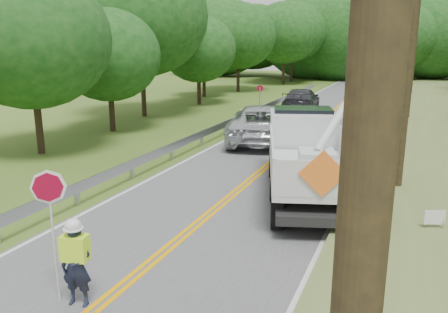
% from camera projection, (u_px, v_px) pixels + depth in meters
% --- Properties ---
extents(ground, '(140.00, 140.00, 0.00)m').
position_uv_depth(ground, '(108.00, 299.00, 8.96)').
color(ground, '#39521B').
rests_on(ground, ground).
extents(road, '(7.20, 96.00, 0.03)m').
position_uv_depth(road, '(288.00, 148.00, 21.49)').
color(road, '#505052').
rests_on(road, ground).
extents(guardrail, '(0.18, 48.00, 0.77)m').
position_uv_depth(guardrail, '(218.00, 128.00, 23.66)').
color(guardrail, '#A0A4A8').
rests_on(guardrail, ground).
extents(utility_poles, '(1.60, 43.30, 10.00)m').
position_uv_depth(utility_poles, '(414.00, 34.00, 21.02)').
color(utility_poles, black).
rests_on(utility_poles, ground).
extents(treeline_left, '(10.93, 57.13, 10.41)m').
position_uv_depth(treeline_left, '(212.00, 34.00, 36.90)').
color(treeline_left, '#332319').
rests_on(treeline_left, ground).
extents(treeline_horizon, '(56.89, 13.84, 12.42)m').
position_uv_depth(treeline_horizon, '(365.00, 37.00, 58.34)').
color(treeline_horizon, '#104012').
rests_on(treeline_horizon, ground).
extents(flagger, '(1.06, 0.51, 2.66)m').
position_uv_depth(flagger, '(75.00, 259.00, 8.53)').
color(flagger, '#191E33').
rests_on(flagger, road).
extents(bucket_truck, '(4.66, 7.60, 7.02)m').
position_uv_depth(bucket_truck, '(311.00, 143.00, 15.40)').
color(bucket_truck, black).
rests_on(bucket_truck, road).
extents(suv_silver, '(4.65, 7.19, 1.84)m').
position_uv_depth(suv_silver, '(262.00, 123.00, 22.81)').
color(suv_silver, silver).
rests_on(suv_silver, road).
extents(suv_darkgrey, '(2.98, 5.92, 1.65)m').
position_uv_depth(suv_darkgrey, '(301.00, 100.00, 32.39)').
color(suv_darkgrey, '#34353B').
rests_on(suv_darkgrey, road).
extents(stop_sign_permanent, '(0.41, 0.23, 2.13)m').
position_uv_depth(stop_sign_permanent, '(260.00, 96.00, 30.21)').
color(stop_sign_permanent, '#A0A4A8').
rests_on(stop_sign_permanent, ground).
extents(yard_sign, '(0.51, 0.23, 0.77)m').
position_uv_depth(yard_sign, '(435.00, 218.00, 11.57)').
color(yard_sign, white).
rests_on(yard_sign, ground).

